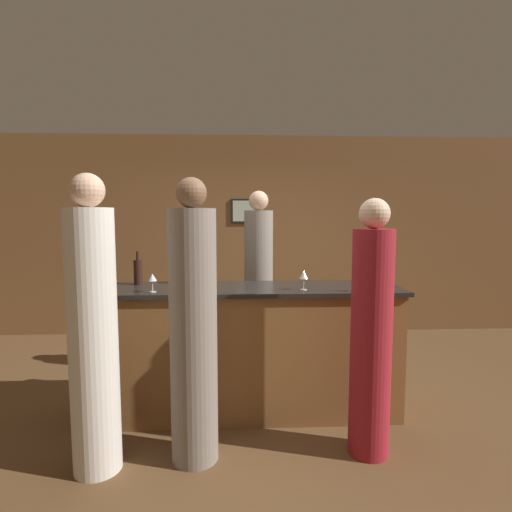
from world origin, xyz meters
The scene contains 13 objects.
ground_plane centered at (0.00, 0.00, 0.00)m, with size 14.00×14.00×0.00m, color brown.
back_wall centered at (0.00, 2.41, 1.40)m, with size 8.00×0.08×2.80m.
bar_counter centered at (0.00, 0.00, 0.54)m, with size 2.48×0.64×1.08m.
bartender centered at (0.09, 0.70, 0.91)m, with size 0.29×0.29×1.93m.
guest_0 centered at (0.80, -0.64, 0.85)m, with size 0.28×0.28×1.79m.
guest_1 centered at (-0.42, -0.65, 0.90)m, with size 0.32×0.32×1.92m.
guest_2 centered at (-1.05, -0.74, 0.92)m, with size 0.31×0.31×1.94m.
wine_bottle_0 centered at (-0.98, 0.17, 1.20)m, with size 0.08×0.08×0.29m.
ice_bucket centered at (-0.51, 0.21, 1.17)m, with size 0.16×0.16×0.18m.
wine_glass_0 centered at (-0.44, -0.04, 1.21)m, with size 0.08×0.08×0.16m.
wine_glass_1 centered at (-0.78, -0.19, 1.19)m, with size 0.07×0.07×0.15m.
wine_glass_2 centered at (0.85, -0.26, 1.21)m, with size 0.07×0.07×0.17m.
wine_glass_3 centered at (0.41, -0.16, 1.20)m, with size 0.07×0.07×0.16m.
Camera 1 is at (-0.12, -3.29, 1.67)m, focal length 28.00 mm.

